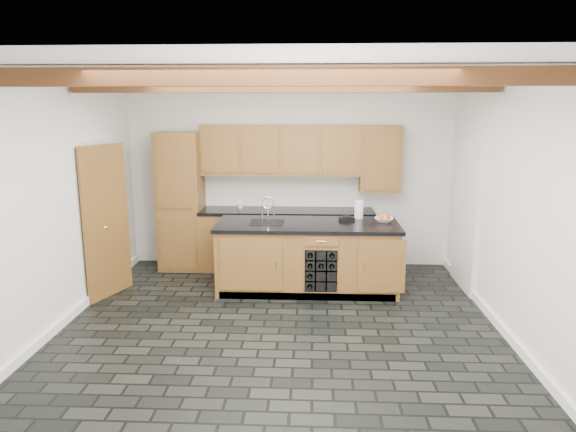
# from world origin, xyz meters

# --- Properties ---
(ground) EXTENTS (5.00, 5.00, 0.00)m
(ground) POSITION_xyz_m (0.00, 0.00, 0.00)
(ground) COLOR black
(ground) RESTS_ON ground
(room_shell) EXTENTS (5.01, 5.00, 5.00)m
(room_shell) POSITION_xyz_m (-0.09, 0.53, 1.53)
(room_shell) COLOR white
(room_shell) RESTS_ON ground
(back_cabinetry) EXTENTS (3.65, 0.62, 2.20)m
(back_cabinetry) POSITION_xyz_m (-0.38, 2.24, 0.98)
(back_cabinetry) COLOR brown
(back_cabinetry) RESTS_ON ground
(island) EXTENTS (2.48, 0.96, 0.93)m
(island) POSITION_xyz_m (0.31, 1.28, 0.47)
(island) COLOR brown
(island) RESTS_ON ground
(faucet) EXTENTS (0.45, 0.40, 0.34)m
(faucet) POSITION_xyz_m (-0.25, 1.33, 0.96)
(faucet) COLOR black
(faucet) RESTS_ON island
(kitchen_scale) EXTENTS (0.22, 0.18, 0.06)m
(kitchen_scale) POSITION_xyz_m (0.84, 1.49, 0.96)
(kitchen_scale) COLOR black
(kitchen_scale) RESTS_ON island
(fruit_bowl) EXTENTS (0.29, 0.29, 0.06)m
(fruit_bowl) POSITION_xyz_m (1.34, 1.41, 0.96)
(fruit_bowl) COLOR silver
(fruit_bowl) RESTS_ON island
(fruit_cluster) EXTENTS (0.16, 0.17, 0.07)m
(fruit_cluster) POSITION_xyz_m (1.34, 1.41, 0.99)
(fruit_cluster) COLOR #B42918
(fruit_cluster) RESTS_ON fruit_bowl
(paper_towel) EXTENTS (0.12, 0.12, 0.25)m
(paper_towel) POSITION_xyz_m (1.02, 1.64, 1.05)
(paper_towel) COLOR white
(paper_towel) RESTS_ON island
(mug) EXTENTS (0.13, 0.13, 0.10)m
(mug) POSITION_xyz_m (-0.75, 2.28, 0.98)
(mug) COLOR white
(mug) RESTS_ON back_cabinetry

